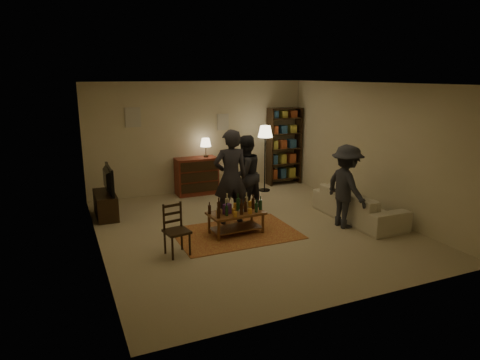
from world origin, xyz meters
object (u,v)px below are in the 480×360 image
sofa (358,205)px  person_by_sofa (346,187)px  coffee_table (236,214)px  floor_lamp (265,136)px  bookshelf (284,145)px  person_left (231,177)px  dresser (197,175)px  tv_stand (105,199)px  dining_chair (175,228)px  person_right (245,174)px

sofa → person_by_sofa: person_by_sofa is taller
coffee_table → floor_lamp: size_ratio=0.63×
coffee_table → sofa: coffee_table is taller
bookshelf → person_left: size_ratio=1.08×
coffee_table → dresser: bearing=86.5°
person_by_sofa → person_left: bearing=61.3°
floor_lamp → person_by_sofa: (0.25, -2.94, -0.59)m
dresser → person_by_sofa: bearing=-60.4°
tv_stand → floor_lamp: floor_lamp is taller
dresser → person_by_sofa: size_ratio=0.86×
dining_chair → sofa: dining_chair is taller
tv_stand → floor_lamp: size_ratio=0.64×
bookshelf → person_right: bearing=-137.0°
dresser → person_right: bearing=-73.9°
floor_lamp → person_by_sofa: 3.01m
person_by_sofa → bookshelf: bearing=-9.9°
dining_chair → dresser: size_ratio=0.63×
floor_lamp → person_left: (-1.69, -1.91, -0.46)m
dining_chair → coffee_table: bearing=10.3°
tv_stand → dresser: 2.43m
coffee_table → dining_chair: 1.33m
dresser → sofa: 3.93m
dresser → floor_lamp: bearing=-13.6°
coffee_table → dresser: dresser is taller
dresser → person_left: 2.35m
floor_lamp → sofa: bearing=-74.6°
dresser → coffee_table: bearing=-93.5°
dresser → floor_lamp: 1.92m
tv_stand → person_left: (2.20, -1.40, 0.54)m
bookshelf → dining_chair: bearing=-138.8°
sofa → bookshelf: bearing=-0.8°
person_left → person_by_sofa: size_ratio=1.17×
dresser → sofa: size_ratio=0.65×
bookshelf → person_by_sofa: bearing=-99.1°
coffee_table → person_left: (0.13, 0.55, 0.55)m
bookshelf → person_right: bookshelf is taller
tv_stand → person_by_sofa: bearing=-30.3°
tv_stand → person_by_sofa: person_by_sofa is taller
floor_lamp → bookshelf: bearing=30.3°
tv_stand → bookshelf: bookshelf is taller
dresser → sofa: bearing=-52.5°
person_right → person_left: bearing=26.9°
person_right → person_by_sofa: bearing=112.1°
tv_stand → bookshelf: bearing=11.8°
floor_lamp → person_right: 1.85m
floor_lamp → person_right: bearing=-130.3°
dresser → floor_lamp: floor_lamp is taller
person_left → sofa: bearing=167.2°
dresser → person_right: person_right is taller
tv_stand → dresser: (2.25, 0.91, 0.09)m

